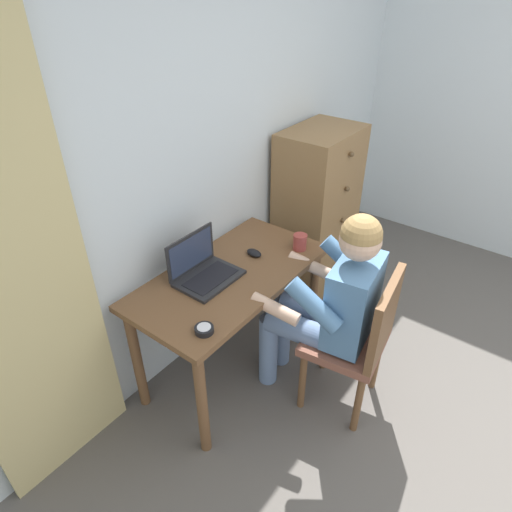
{
  "coord_description": "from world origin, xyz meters",
  "views": [
    {
      "loc": [
        -1.75,
        0.53,
        2.14
      ],
      "look_at": [
        -0.17,
        1.73,
        0.84
      ],
      "focal_mm": 30.88,
      "sensor_mm": 36.0,
      "label": 1
    }
  ],
  "objects_px": {
    "person_seated": "(329,300)",
    "coffee_mug": "(300,242)",
    "chair": "(359,337)",
    "laptop": "(203,269)",
    "desk": "(231,290)",
    "computer_mouse": "(254,253)",
    "dresser": "(316,212)",
    "desk_clock": "(204,329)"
  },
  "relations": [
    {
      "from": "person_seated",
      "to": "computer_mouse",
      "type": "relative_size",
      "value": 12.1
    },
    {
      "from": "person_seated",
      "to": "computer_mouse",
      "type": "xyz_separation_m",
      "value": [
        0.04,
        0.52,
        0.07
      ]
    },
    {
      "from": "chair",
      "to": "laptop",
      "type": "bearing_deg",
      "value": 112.1
    },
    {
      "from": "laptop",
      "to": "computer_mouse",
      "type": "relative_size",
      "value": 3.4
    },
    {
      "from": "dresser",
      "to": "laptop",
      "type": "xyz_separation_m",
      "value": [
        -1.22,
        -0.01,
        0.17
      ]
    },
    {
      "from": "desk",
      "to": "chair",
      "type": "xyz_separation_m",
      "value": [
        0.21,
        -0.7,
        -0.12
      ]
    },
    {
      "from": "desk",
      "to": "computer_mouse",
      "type": "distance_m",
      "value": 0.26
    },
    {
      "from": "coffee_mug",
      "to": "chair",
      "type": "bearing_deg",
      "value": -113.84
    },
    {
      "from": "desk",
      "to": "computer_mouse",
      "type": "height_order",
      "value": "computer_mouse"
    },
    {
      "from": "computer_mouse",
      "to": "desk_clock",
      "type": "bearing_deg",
      "value": -155.81
    },
    {
      "from": "laptop",
      "to": "desk",
      "type": "bearing_deg",
      "value": -38.9
    },
    {
      "from": "computer_mouse",
      "to": "desk_clock",
      "type": "height_order",
      "value": "computer_mouse"
    },
    {
      "from": "dresser",
      "to": "chair",
      "type": "xyz_separation_m",
      "value": [
        -0.9,
        -0.8,
        -0.11
      ]
    },
    {
      "from": "chair",
      "to": "desk_clock",
      "type": "height_order",
      "value": "chair"
    },
    {
      "from": "laptop",
      "to": "coffee_mug",
      "type": "distance_m",
      "value": 0.62
    },
    {
      "from": "chair",
      "to": "person_seated",
      "type": "height_order",
      "value": "person_seated"
    },
    {
      "from": "dresser",
      "to": "person_seated",
      "type": "distance_m",
      "value": 1.11
    },
    {
      "from": "desk_clock",
      "to": "desk",
      "type": "bearing_deg",
      "value": 25.29
    },
    {
      "from": "desk",
      "to": "laptop",
      "type": "xyz_separation_m",
      "value": [
        -0.12,
        0.09,
        0.17
      ]
    },
    {
      "from": "coffee_mug",
      "to": "laptop",
      "type": "bearing_deg",
      "value": 155.0
    },
    {
      "from": "chair",
      "to": "person_seated",
      "type": "relative_size",
      "value": 0.74
    },
    {
      "from": "chair",
      "to": "coffee_mug",
      "type": "xyz_separation_m",
      "value": [
        0.24,
        0.53,
        0.28
      ]
    },
    {
      "from": "chair",
      "to": "person_seated",
      "type": "xyz_separation_m",
      "value": [
        -0.02,
        0.18,
        0.18
      ]
    },
    {
      "from": "computer_mouse",
      "to": "coffee_mug",
      "type": "distance_m",
      "value": 0.28
    },
    {
      "from": "desk_clock",
      "to": "dresser",
      "type": "bearing_deg",
      "value": 11.2
    },
    {
      "from": "desk",
      "to": "coffee_mug",
      "type": "relative_size",
      "value": 9.7
    },
    {
      "from": "coffee_mug",
      "to": "dresser",
      "type": "bearing_deg",
      "value": 22.01
    },
    {
      "from": "dresser",
      "to": "person_seated",
      "type": "bearing_deg",
      "value": -146.12
    },
    {
      "from": "dresser",
      "to": "desk_clock",
      "type": "height_order",
      "value": "dresser"
    },
    {
      "from": "person_seated",
      "to": "laptop",
      "type": "bearing_deg",
      "value": 116.06
    },
    {
      "from": "chair",
      "to": "laptop",
      "type": "height_order",
      "value": "laptop"
    },
    {
      "from": "desk_clock",
      "to": "laptop",
      "type": "bearing_deg",
      "value": 43.38
    },
    {
      "from": "chair",
      "to": "laptop",
      "type": "distance_m",
      "value": 0.9
    },
    {
      "from": "computer_mouse",
      "to": "laptop",
      "type": "bearing_deg",
      "value": 171.85
    },
    {
      "from": "person_seated",
      "to": "coffee_mug",
      "type": "distance_m",
      "value": 0.45
    },
    {
      "from": "desk",
      "to": "dresser",
      "type": "relative_size",
      "value": 0.94
    },
    {
      "from": "computer_mouse",
      "to": "desk_clock",
      "type": "xyz_separation_m",
      "value": [
        -0.65,
        -0.21,
        -0.0
      ]
    },
    {
      "from": "dresser",
      "to": "coffee_mug",
      "type": "relative_size",
      "value": 10.3
    },
    {
      "from": "laptop",
      "to": "computer_mouse",
      "type": "distance_m",
      "value": 0.35
    },
    {
      "from": "dresser",
      "to": "computer_mouse",
      "type": "height_order",
      "value": "dresser"
    },
    {
      "from": "laptop",
      "to": "desk_clock",
      "type": "height_order",
      "value": "laptop"
    },
    {
      "from": "dresser",
      "to": "person_seated",
      "type": "relative_size",
      "value": 1.02
    }
  ]
}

